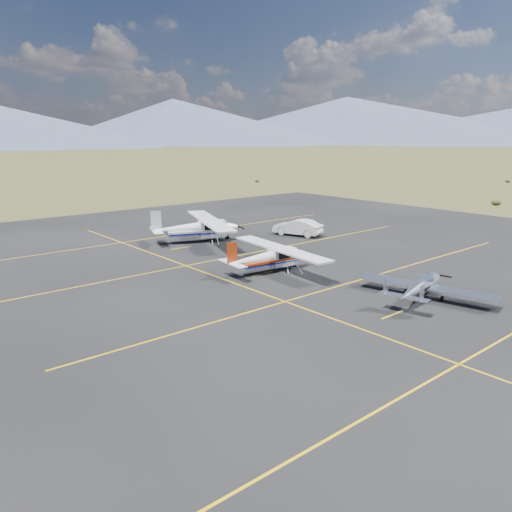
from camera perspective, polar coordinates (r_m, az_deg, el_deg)
name	(u,v)px	position (r m, az deg, el deg)	size (l,w,h in m)	color
ground	(374,290)	(33.14, 13.34, -3.78)	(1600.00, 1600.00, 0.00)	#383D1C
apron	(297,268)	(37.51, 4.75, -1.40)	(72.00, 72.00, 0.02)	black
aircraft_low_wing	(422,286)	(31.68, 18.41, -3.27)	(6.21, 8.53, 1.85)	silver
aircraft_cessna	(269,257)	(36.09, 1.51, -0.08)	(6.18, 10.24, 2.58)	silver
aircraft_plain	(197,227)	(46.58, -6.74, 3.26)	(8.64, 11.95, 3.09)	white
sedan	(298,227)	(49.59, 4.78, 3.29)	(1.70, 4.88, 1.61)	silver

